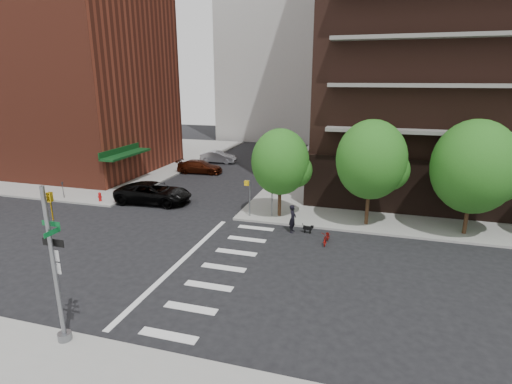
{
  "coord_description": "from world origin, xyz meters",
  "views": [
    {
      "loc": [
        10.04,
        -17.81,
        9.64
      ],
      "look_at": [
        3.0,
        6.0,
        2.5
      ],
      "focal_mm": 28.0,
      "sensor_mm": 36.0,
      "label": 1
    }
  ],
  "objects_px": {
    "traffic_signal": "(57,279)",
    "parked_car_maroon": "(200,167)",
    "parked_car_black": "(154,193)",
    "dog_walker": "(293,219)",
    "scooter": "(327,237)",
    "parked_car_silver": "(218,157)",
    "fire_hydrant": "(100,196)"
  },
  "relations": [
    {
      "from": "parked_car_black",
      "to": "scooter",
      "type": "height_order",
      "value": "parked_car_black"
    },
    {
      "from": "fire_hydrant",
      "to": "parked_car_maroon",
      "type": "height_order",
      "value": "parked_car_maroon"
    },
    {
      "from": "scooter",
      "to": "dog_walker",
      "type": "xyz_separation_m",
      "value": [
        -2.34,
        1.24,
        0.52
      ]
    },
    {
      "from": "parked_car_black",
      "to": "scooter",
      "type": "distance_m",
      "value": 14.79
    },
    {
      "from": "traffic_signal",
      "to": "fire_hydrant",
      "type": "relative_size",
      "value": 8.2
    },
    {
      "from": "scooter",
      "to": "parked_car_black",
      "type": "bearing_deg",
      "value": 166.67
    },
    {
      "from": "parked_car_black",
      "to": "dog_walker",
      "type": "distance_m",
      "value": 12.2
    },
    {
      "from": "fire_hydrant",
      "to": "parked_car_maroon",
      "type": "xyz_separation_m",
      "value": [
        3.38,
        11.75,
        0.13
      ]
    },
    {
      "from": "parked_car_maroon",
      "to": "parked_car_silver",
      "type": "bearing_deg",
      "value": -4.48
    },
    {
      "from": "parked_car_black",
      "to": "traffic_signal",
      "type": "bearing_deg",
      "value": -163.99
    },
    {
      "from": "traffic_signal",
      "to": "scooter",
      "type": "bearing_deg",
      "value": 55.99
    },
    {
      "from": "traffic_signal",
      "to": "scooter",
      "type": "distance_m",
      "value": 14.96
    },
    {
      "from": "parked_car_black",
      "to": "parked_car_maroon",
      "type": "xyz_separation_m",
      "value": [
        -0.76,
        10.55,
        -0.15
      ]
    },
    {
      "from": "traffic_signal",
      "to": "parked_car_maroon",
      "type": "distance_m",
      "value": 27.92
    },
    {
      "from": "parked_car_black",
      "to": "scooter",
      "type": "relative_size",
      "value": 3.94
    },
    {
      "from": "scooter",
      "to": "fire_hydrant",
      "type": "bearing_deg",
      "value": 173.9
    },
    {
      "from": "parked_car_silver",
      "to": "dog_walker",
      "type": "relative_size",
      "value": 2.28
    },
    {
      "from": "parked_car_silver",
      "to": "scooter",
      "type": "bearing_deg",
      "value": -146.39
    },
    {
      "from": "scooter",
      "to": "traffic_signal",
      "type": "bearing_deg",
      "value": -120.67
    },
    {
      "from": "parked_car_maroon",
      "to": "parked_car_silver",
      "type": "distance_m",
      "value": 5.44
    },
    {
      "from": "fire_hydrant",
      "to": "parked_car_silver",
      "type": "bearing_deg",
      "value": 79.12
    },
    {
      "from": "parked_car_black",
      "to": "dog_walker",
      "type": "xyz_separation_m",
      "value": [
        11.82,
        -3.0,
        0.09
      ]
    },
    {
      "from": "traffic_signal",
      "to": "parked_car_maroon",
      "type": "relative_size",
      "value": 1.27
    },
    {
      "from": "fire_hydrant",
      "to": "scooter",
      "type": "xyz_separation_m",
      "value": [
        18.3,
        -3.04,
        -0.15
      ]
    },
    {
      "from": "traffic_signal",
      "to": "parked_car_silver",
      "type": "relative_size",
      "value": 1.43
    },
    {
      "from": "scooter",
      "to": "dog_walker",
      "type": "height_order",
      "value": "dog_walker"
    },
    {
      "from": "fire_hydrant",
      "to": "parked_car_maroon",
      "type": "relative_size",
      "value": 0.15
    },
    {
      "from": "parked_car_silver",
      "to": "fire_hydrant",
      "type": "bearing_deg",
      "value": 166.2
    },
    {
      "from": "parked_car_silver",
      "to": "dog_walker",
      "type": "distance_m",
      "value": 22.83
    },
    {
      "from": "parked_car_silver",
      "to": "parked_car_black",
      "type": "bearing_deg",
      "value": -179.95
    },
    {
      "from": "fire_hydrant",
      "to": "dog_walker",
      "type": "height_order",
      "value": "dog_walker"
    },
    {
      "from": "fire_hydrant",
      "to": "parked_car_maroon",
      "type": "bearing_deg",
      "value": 73.95
    }
  ]
}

